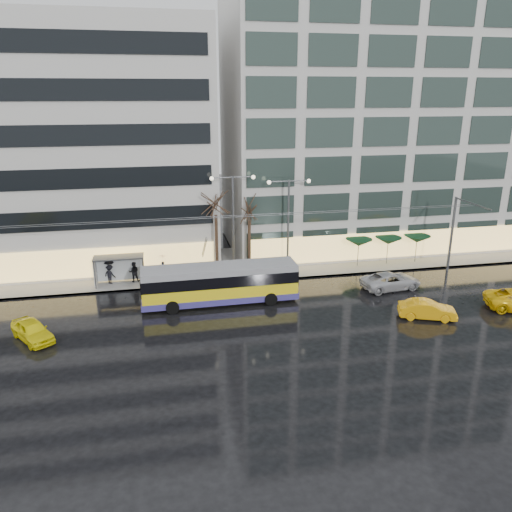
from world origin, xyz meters
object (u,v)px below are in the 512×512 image
object	(u,v)px
trolleybus	(220,285)
taxi_a	(32,330)
bus_shelter	(115,264)
street_lamp_near	(233,212)

from	to	relation	value
trolleybus	taxi_a	distance (m)	13.78
bus_shelter	taxi_a	xyz separation A→B (m)	(-4.88, -9.30, -1.27)
trolleybus	street_lamp_near	world-z (taller)	street_lamp_near
trolleybus	street_lamp_near	size ratio (longest dim) A/B	1.35
street_lamp_near	trolleybus	bearing A→B (deg)	-109.32
trolleybus	street_lamp_near	bearing A→B (deg)	70.68
trolleybus	taxi_a	size ratio (longest dim) A/B	3.00
taxi_a	bus_shelter	bearing A→B (deg)	27.77
trolleybus	street_lamp_near	distance (m)	7.54
street_lamp_near	bus_shelter	bearing A→B (deg)	-179.37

